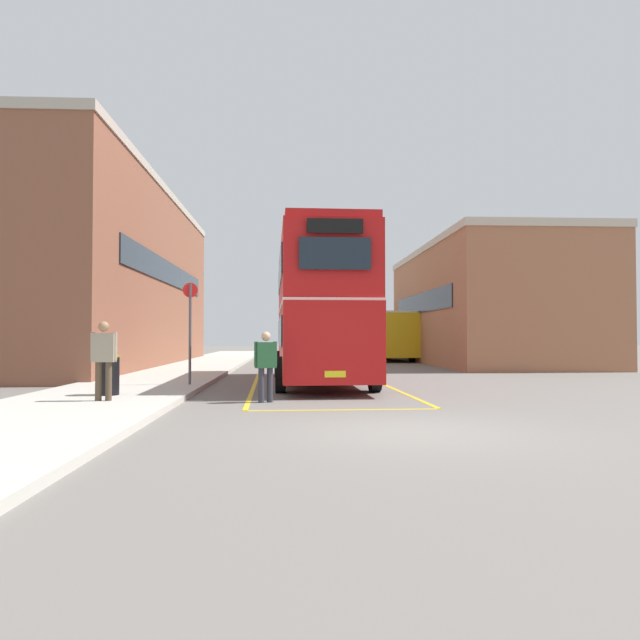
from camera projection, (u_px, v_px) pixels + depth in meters
The scene contains 11 objects.
ground_plane at pixel (338, 374), 24.07m from camera, with size 135.60×135.60×0.00m, color #66605B.
sidewalk_left at pixel (188, 369), 26.14m from camera, with size 4.00×57.60×0.14m, color #B2ADA3.
brick_building_left at pixel (107, 278), 29.76m from camera, with size 6.45×23.63×8.96m.
depot_building_right at pixel (484, 305), 33.84m from camera, with size 7.53×17.63×6.63m.
double_decker_bus at pixel (319, 307), 19.43m from camera, with size 3.12×10.08×4.75m.
single_deck_bus at pixel (381, 335), 38.06m from camera, with size 3.29×9.32×3.02m.
pedestrian_boarding at pixel (266, 362), 13.86m from camera, with size 0.53×0.38×1.67m.
pedestrian_waiting_near at pixel (104, 354), 12.96m from camera, with size 0.59×0.26×1.75m.
litter_bin at pixel (109, 375), 14.20m from camera, with size 0.53×0.53×0.95m.
bus_stop_sign at pixel (190, 324), 17.34m from camera, with size 0.43×0.15×3.00m.
bay_marking_yellow at pixel (323, 388), 17.46m from camera, with size 4.62×12.13×0.01m.
Camera 1 is at (-1.99, -9.65, 1.57)m, focal length 33.03 mm.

